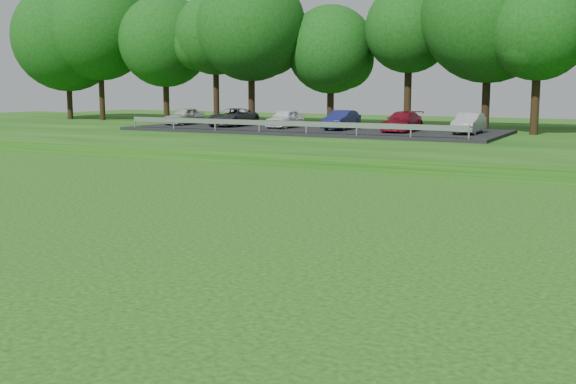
% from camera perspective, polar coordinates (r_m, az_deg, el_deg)
% --- Properties ---
extents(parking_lot, '(24.00, 9.00, 1.38)m').
position_cam_1_polar(parking_lot, '(46.48, 1.64, 5.37)').
color(parking_lot, black).
rests_on(parking_lot, berm).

